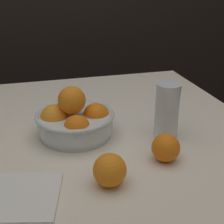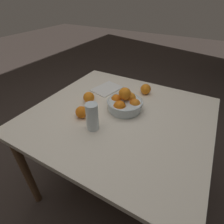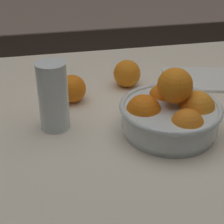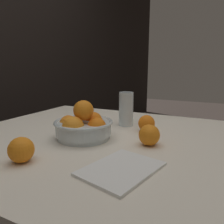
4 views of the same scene
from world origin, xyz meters
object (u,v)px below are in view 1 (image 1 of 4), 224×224
Objects in this scene: fruit_bowl at (74,120)px; orange_loose_front at (110,170)px; juice_glass at (167,113)px; orange_loose_aside at (166,148)px.

orange_loose_front is (0.04, -0.25, -0.01)m from fruit_bowl.
orange_loose_aside is at bearing -114.15° from juice_glass.
fruit_bowl is 0.28m from orange_loose_aside.
juice_glass reaches higher than fruit_bowl.
fruit_bowl reaches higher than orange_loose_front.
fruit_bowl is 0.26m from juice_glass.
orange_loose_front is 1.05× the size of orange_loose_aside.
orange_loose_aside is at bearing -43.96° from fruit_bowl.
orange_loose_front reaches higher than orange_loose_aside.
fruit_bowl is 0.25m from orange_loose_front.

